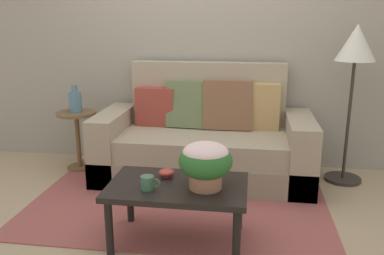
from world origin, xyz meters
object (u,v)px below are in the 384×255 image
(coffee_mug, at_px, (148,183))
(potted_plant, at_px, (206,161))
(couch, at_px, (205,142))
(floor_lamp, at_px, (355,56))
(side_table, at_px, (77,130))
(snack_bowl, at_px, (167,173))
(table_vase, at_px, (75,101))
(coffee_table, at_px, (178,192))

(coffee_mug, bearing_deg, potted_plant, 12.44)
(couch, bearing_deg, floor_lamp, 3.30)
(side_table, relative_size, floor_lamp, 0.41)
(side_table, height_order, snack_bowl, side_table)
(potted_plant, relative_size, table_vase, 1.28)
(potted_plant, distance_m, snack_bowl, 0.36)
(side_table, relative_size, table_vase, 2.20)
(coffee_table, height_order, snack_bowl, snack_bowl)
(coffee_table, bearing_deg, snack_bowl, 130.78)
(couch, bearing_deg, potted_plant, -83.30)
(couch, height_order, snack_bowl, couch)
(coffee_table, bearing_deg, table_vase, 135.05)
(snack_bowl, bearing_deg, coffee_mug, -108.54)
(side_table, xyz_separation_m, floor_lamp, (2.65, 0.07, 0.78))
(couch, distance_m, snack_bowl, 1.16)
(couch, xyz_separation_m, floor_lamp, (1.34, 0.08, 0.85))
(coffee_table, xyz_separation_m, snack_bowl, (-0.10, 0.12, 0.09))
(snack_bowl, distance_m, table_vase, 1.65)
(side_table, xyz_separation_m, coffee_mug, (1.09, -1.39, 0.06))
(snack_bowl, xyz_separation_m, table_vase, (-1.16, 1.15, 0.25))
(table_vase, bearing_deg, coffee_mug, -51.67)
(snack_bowl, relative_size, table_vase, 0.40)
(coffee_table, height_order, coffee_mug, coffee_mug)
(side_table, relative_size, snack_bowl, 5.45)
(couch, relative_size, side_table, 3.36)
(snack_bowl, bearing_deg, floor_lamp, 39.59)
(potted_plant, height_order, coffee_mug, potted_plant)
(table_vase, bearing_deg, potted_plant, -41.61)
(snack_bowl, bearing_deg, coffee_table, -49.22)
(floor_lamp, height_order, table_vase, floor_lamp)
(couch, height_order, floor_lamp, floor_lamp)
(floor_lamp, xyz_separation_m, table_vase, (-2.64, -0.08, -0.48))
(coffee_table, bearing_deg, potted_plant, -9.27)
(side_table, bearing_deg, table_vase, -54.24)
(couch, distance_m, floor_lamp, 1.59)
(couch, height_order, coffee_mug, couch)
(couch, distance_m, side_table, 1.31)
(coffee_table, height_order, potted_plant, potted_plant)
(coffee_table, bearing_deg, couch, 88.17)
(coffee_table, height_order, table_vase, table_vase)
(coffee_table, height_order, side_table, side_table)
(side_table, bearing_deg, floor_lamp, 1.46)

